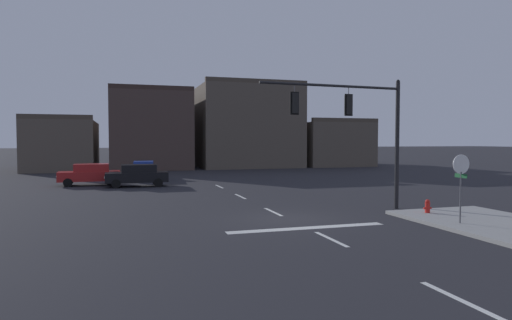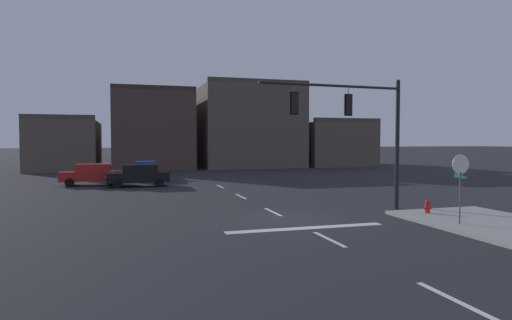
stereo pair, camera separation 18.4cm
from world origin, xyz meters
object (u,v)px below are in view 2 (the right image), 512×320
Objects in this scene: signal_mast_near_side at (359,120)px; car_lot_middle at (92,174)px; fire_hydrant at (427,209)px; car_lot_nearside at (145,170)px; stop_sign at (460,172)px; car_lot_farside at (139,175)px.

signal_mast_near_side is 21.48m from car_lot_middle.
fire_hydrant is (2.24, -2.13, -4.02)m from signal_mast_near_side.
car_lot_nearside is at bearing 114.32° from signal_mast_near_side.
fire_hydrant is at bearing 80.09° from stop_sign.
stop_sign reaches higher than car_lot_middle.
car_lot_middle is (-4.07, -3.26, 0.00)m from car_lot_nearside.
car_lot_farside is at bearing 120.83° from stop_sign.
car_lot_nearside is 5.22m from car_lot_middle.
car_lot_nearside is at bearing 117.02° from fire_hydrant.
car_lot_middle is at bearing 125.02° from stop_sign.
fire_hydrant is at bearing -43.49° from signal_mast_near_side.
car_lot_middle is 3.91m from car_lot_farside.
fire_hydrant is (0.43, 2.45, -1.82)m from stop_sign.
signal_mast_near_side reaches higher than car_lot_nearside.
car_lot_middle is at bearing 129.17° from fire_hydrant.
fire_hydrant is (11.26, -22.07, -0.53)m from car_lot_nearside.
signal_mast_near_side is 9.75× the size of fire_hydrant.
car_lot_nearside and car_lot_middle have the same top height.
fire_hydrant is at bearing -50.83° from car_lot_middle.
car_lot_middle is at bearing -141.26° from car_lot_nearside.
car_lot_farside reaches higher than fire_hydrant.
signal_mast_near_side is 5.07m from fire_hydrant.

